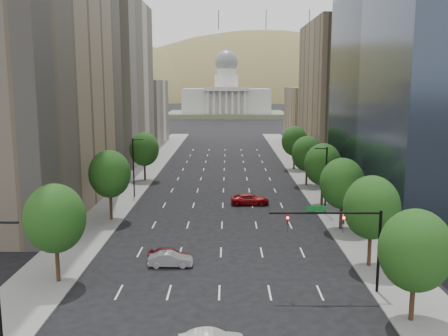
{
  "coord_description": "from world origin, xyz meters",
  "views": [
    {
      "loc": [
        0.68,
        -8.99,
        17.06
      ],
      "look_at": [
        0.28,
        44.53,
        8.0
      ],
      "focal_mm": 40.08,
      "sensor_mm": 36.0,
      "label": 1
    }
  ],
  "objects_px": {
    "traffic_signal": "(349,233)",
    "car_silver": "(171,259)",
    "capitol": "(226,100)",
    "car_red_far": "(250,199)",
    "car_maroon": "(169,255)"
  },
  "relations": [
    {
      "from": "traffic_signal",
      "to": "car_maroon",
      "type": "distance_m",
      "value": 17.73
    },
    {
      "from": "car_maroon",
      "to": "car_red_far",
      "type": "distance_m",
      "value": 24.89
    },
    {
      "from": "capitol",
      "to": "car_red_far",
      "type": "height_order",
      "value": "capitol"
    },
    {
      "from": "traffic_signal",
      "to": "car_maroon",
      "type": "relative_size",
      "value": 2.22
    },
    {
      "from": "car_silver",
      "to": "car_red_far",
      "type": "distance_m",
      "value": 26.01
    },
    {
      "from": "car_maroon",
      "to": "car_red_far",
      "type": "relative_size",
      "value": 0.75
    },
    {
      "from": "car_maroon",
      "to": "car_silver",
      "type": "xyz_separation_m",
      "value": [
        0.3,
        -1.3,
        -0.01
      ]
    },
    {
      "from": "car_maroon",
      "to": "capitol",
      "type": "bearing_deg",
      "value": 4.39
    },
    {
      "from": "traffic_signal",
      "to": "capitol",
      "type": "relative_size",
      "value": 0.15
    },
    {
      "from": "traffic_signal",
      "to": "capitol",
      "type": "bearing_deg",
      "value": 92.74
    },
    {
      "from": "car_maroon",
      "to": "car_red_far",
      "type": "height_order",
      "value": "car_red_far"
    },
    {
      "from": "car_maroon",
      "to": "car_silver",
      "type": "height_order",
      "value": "car_maroon"
    },
    {
      "from": "car_silver",
      "to": "car_maroon",
      "type": "bearing_deg",
      "value": 12.69
    },
    {
      "from": "traffic_signal",
      "to": "car_silver",
      "type": "relative_size",
      "value": 2.18
    },
    {
      "from": "capitol",
      "to": "car_maroon",
      "type": "relative_size",
      "value": 14.57
    }
  ]
}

